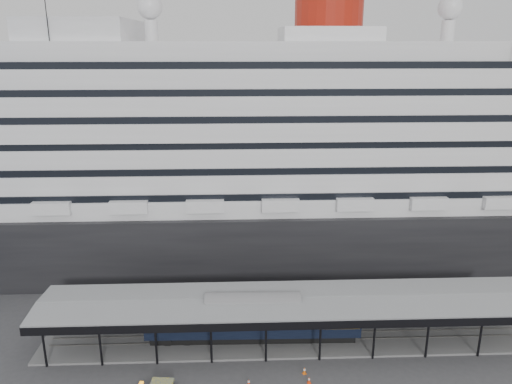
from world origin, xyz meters
TOP-DOWN VIEW (x-y plane):
  - ground at (0.00, 0.00)m, footprint 200.00×200.00m
  - cruise_ship at (0.05, 32.00)m, footprint 130.00×30.00m
  - platform_canopy at (0.00, 5.00)m, footprint 56.00×9.18m
  - pullman_carriage at (-4.14, 5.00)m, footprint 24.21×3.54m
  - traffic_cone_left at (-4.83, -3.01)m, footprint 0.47×0.47m
  - traffic_cone_mid at (1.22, -2.85)m, footprint 0.41×0.41m
  - traffic_cone_right at (0.95, -1.38)m, footprint 0.50×0.50m

SIDE VIEW (x-z plane):
  - ground at x=0.00m, z-range 0.00..0.00m
  - traffic_cone_mid at x=1.22m, z-range 0.00..0.71m
  - traffic_cone_left at x=-4.83m, z-range 0.00..0.75m
  - traffic_cone_right at x=0.95m, z-range 0.00..0.76m
  - platform_canopy at x=0.00m, z-range -0.29..5.01m
  - pullman_carriage at x=-4.14m, z-range -9.00..14.72m
  - cruise_ship at x=0.05m, z-range -3.60..40.30m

